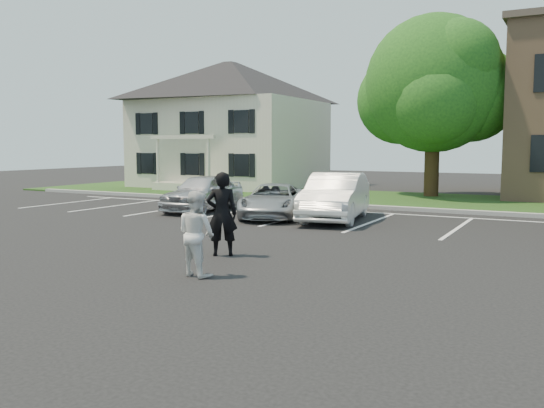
% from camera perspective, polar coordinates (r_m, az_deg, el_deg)
% --- Properties ---
extents(ground_plane, '(90.00, 90.00, 0.00)m').
position_cam_1_polar(ground_plane, '(12.15, -2.23, -6.30)').
color(ground_plane, black).
rests_on(ground_plane, ground).
extents(curb, '(40.00, 0.30, 0.15)m').
position_cam_1_polar(curb, '(23.18, 12.87, -0.45)').
color(curb, gray).
rests_on(curb, ground).
extents(grass_strip, '(44.00, 8.00, 0.08)m').
position_cam_1_polar(grass_strip, '(27.05, 15.09, 0.30)').
color(grass_strip, '#153C0C').
rests_on(grass_strip, ground).
extents(stall_lines, '(34.00, 5.36, 0.01)m').
position_cam_1_polar(stall_lines, '(19.91, 14.46, -1.70)').
color(stall_lines, silver).
rests_on(stall_lines, ground).
extents(house, '(10.30, 9.22, 7.60)m').
position_cam_1_polar(house, '(35.72, -4.17, 7.87)').
color(house, beige).
rests_on(house, ground).
extents(tree, '(7.80, 7.20, 8.80)m').
position_cam_1_polar(tree, '(29.40, 15.96, 11.07)').
color(tree, black).
rests_on(tree, ground).
extents(man_black_suit, '(0.85, 0.79, 1.95)m').
position_cam_1_polar(man_black_suit, '(13.32, -4.98, -0.99)').
color(man_black_suit, black).
rests_on(man_black_suit, ground).
extents(man_white_shirt, '(0.94, 0.81, 1.68)m').
position_cam_1_polar(man_white_shirt, '(11.34, -7.51, -2.91)').
color(man_white_shirt, silver).
rests_on(man_white_shirt, ground).
extents(car_silver_west, '(2.00, 4.36, 1.45)m').
position_cam_1_polar(car_silver_west, '(22.57, -6.85, 1.15)').
color(car_silver_west, silver).
rests_on(car_silver_west, ground).
extents(car_silver_minivan, '(3.22, 4.70, 1.19)m').
position_cam_1_polar(car_silver_minivan, '(20.39, 0.17, 0.33)').
color(car_silver_minivan, '#A4A7AC').
rests_on(car_silver_minivan, ground).
extents(car_white_sedan, '(2.59, 5.10, 1.60)m').
position_cam_1_polar(car_white_sedan, '(19.76, 6.28, 0.72)').
color(car_white_sedan, white).
rests_on(car_white_sedan, ground).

